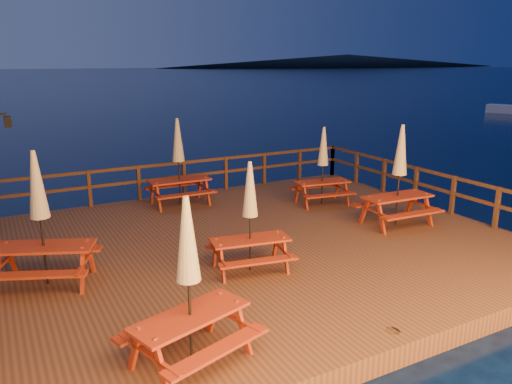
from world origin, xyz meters
TOP-DOWN VIEW (x-y plane):
  - ground at (0.00, 0.00)m, footprint 500.00×500.00m
  - deck at (0.00, 0.00)m, footprint 12.00×10.00m
  - deck_piles at (0.00, 0.00)m, footprint 11.44×9.44m
  - railing at (0.00, 1.78)m, footprint 11.80×9.75m
  - headland_right at (185.00, 230.00)m, footprint 230.40×86.40m
  - picnic_table_0 at (-0.90, -1.40)m, footprint 1.80×1.57m
  - picnic_table_1 at (3.26, 1.91)m, footprint 1.81×1.57m
  - picnic_table_2 at (-0.51, 3.85)m, footprint 1.83×1.52m
  - picnic_table_3 at (3.83, -0.63)m, footprint 1.92×1.62m
  - picnic_table_4 at (-4.66, -0.11)m, footprint 2.28×2.11m
  - picnic_table_5 at (-3.14, -3.85)m, footprint 2.08×1.87m

SIDE VIEW (x-z plane):
  - deck_piles at x=0.00m, z-range -1.00..0.40m
  - ground at x=0.00m, z-range 0.00..0.00m
  - deck at x=0.00m, z-range 0.00..0.40m
  - railing at x=0.00m, z-range 0.61..1.71m
  - picnic_table_0 at x=-0.90m, z-range 0.44..2.73m
  - picnic_table_1 at x=3.26m, z-range 0.45..2.76m
  - picnic_table_5 at x=-3.14m, z-range 0.45..2.92m
  - picnic_table_2 at x=-0.51m, z-range 0.45..3.02m
  - picnic_table_4 at x=-4.66m, z-range 0.45..3.08m
  - picnic_table_3 at x=3.83m, z-range 0.45..3.08m
  - headland_right at x=185.00m, z-range 0.00..7.00m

